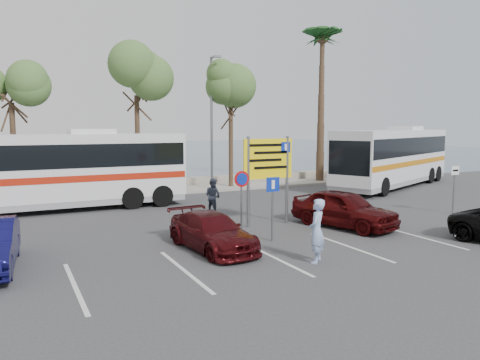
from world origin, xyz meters
name	(u,v)px	position (x,y,z in m)	size (l,w,h in m)	color
ground	(289,246)	(0.00, 0.00, 0.00)	(120.00, 120.00, 0.00)	#373739
kerb_strip	(164,191)	(0.00, 14.00, 0.07)	(44.00, 2.40, 0.15)	gray
seawall	(154,184)	(0.00, 16.00, 0.30)	(48.00, 0.80, 0.60)	gray
sea	(69,153)	(0.00, 60.00, 0.01)	(140.00, 140.00, 0.00)	#445F6E
tree_left	(10,87)	(-8.00, 14.00, 6.00)	(3.20, 3.20, 7.20)	#382619
tree_mid	(136,79)	(-1.50, 14.00, 6.65)	(3.20, 3.20, 8.00)	#382619
tree_right	(231,91)	(4.50, 14.00, 6.17)	(3.20, 3.20, 7.40)	#382619
palm_tree	(322,40)	(11.50, 14.00, 9.87)	(4.80, 4.80, 11.20)	#382619
street_lamp_right	(212,116)	(3.00, 13.52, 4.60)	(0.45, 1.15, 8.01)	slate
direction_sign	(268,165)	(1.00, 3.20, 2.43)	(2.20, 0.12, 3.60)	slate
sign_no_stop	(242,192)	(-0.60, 2.38, 1.58)	(0.60, 0.08, 2.35)	slate
sign_parking	(273,200)	(-0.20, 0.79, 1.47)	(0.50, 0.07, 2.25)	slate
sign_taxi	(454,183)	(9.80, 1.49, 1.42)	(0.50, 0.07, 2.20)	slate
lane_markings	(276,257)	(-1.14, -1.00, 0.00)	(12.02, 4.20, 0.01)	silver
coach_bus_left	(52,173)	(-6.50, 10.50, 1.79)	(12.43, 2.79, 3.87)	silver
coach_bus_right	(394,159)	(14.40, 9.90, 1.85)	(12.80, 7.60, 3.98)	silver
car_maroon	(212,232)	(-2.52, 0.71, 0.59)	(1.66, 4.08, 1.18)	#470B0F
car_red	(344,209)	(3.50, 1.50, 0.75)	(1.76, 4.39, 1.49)	#44090A
pedestrian_near	(317,231)	(-0.35, -2.00, 0.95)	(0.69, 0.45, 1.90)	#9AB1E0
pedestrian_far	(213,196)	(0.00, 6.50, 0.81)	(0.79, 0.61, 1.62)	#2D3444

